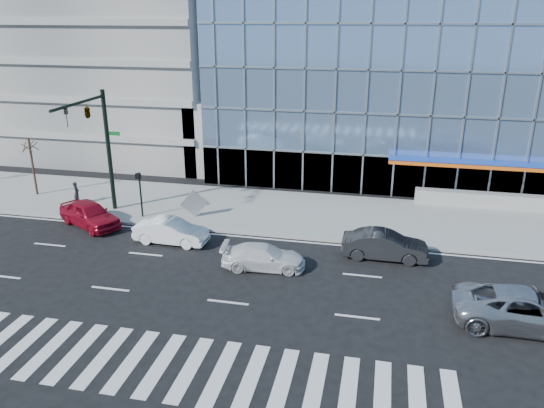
{
  "coord_description": "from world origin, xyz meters",
  "views": [
    {
      "loc": [
        6.6,
        -24.74,
        12.86
      ],
      "look_at": [
        0.6,
        3.0,
        2.43
      ],
      "focal_mm": 35.0,
      "sensor_mm": 36.0,
      "label": 1
    }
  ],
  "objects_px": {
    "ped_signal_post": "(140,188)",
    "red_sedan": "(89,214)",
    "street_tree_near": "(30,146)",
    "white_suv": "(264,257)",
    "pedestrian": "(77,193)",
    "tilted_panel": "(194,203)",
    "silver_suv": "(526,309)",
    "dark_sedan": "(385,245)",
    "traffic_signal": "(94,125)",
    "white_sedan": "(171,231)"
  },
  "relations": [
    {
      "from": "red_sedan",
      "to": "dark_sedan",
      "type": "bearing_deg",
      "value": -64.2
    },
    {
      "from": "red_sedan",
      "to": "pedestrian",
      "type": "bearing_deg",
      "value": 69.71
    },
    {
      "from": "white_suv",
      "to": "tilted_panel",
      "type": "bearing_deg",
      "value": 39.58
    },
    {
      "from": "white_suv",
      "to": "dark_sedan",
      "type": "distance_m",
      "value": 6.72
    },
    {
      "from": "ped_signal_post",
      "to": "silver_suv",
      "type": "relative_size",
      "value": 0.5
    },
    {
      "from": "white_suv",
      "to": "tilted_panel",
      "type": "xyz_separation_m",
      "value": [
        -5.99,
        5.9,
        0.43
      ]
    },
    {
      "from": "white_sedan",
      "to": "tilted_panel",
      "type": "relative_size",
      "value": 3.34
    },
    {
      "from": "street_tree_near",
      "to": "tilted_panel",
      "type": "xyz_separation_m",
      "value": [
        12.85,
        -1.82,
        -2.71
      ]
    },
    {
      "from": "pedestrian",
      "to": "tilted_panel",
      "type": "xyz_separation_m",
      "value": [
        8.84,
        -0.65,
        0.14
      ]
    },
    {
      "from": "traffic_signal",
      "to": "white_suv",
      "type": "bearing_deg",
      "value": -22.01
    },
    {
      "from": "ped_signal_post",
      "to": "red_sedan",
      "type": "bearing_deg",
      "value": -145.54
    },
    {
      "from": "street_tree_near",
      "to": "white_suv",
      "type": "distance_m",
      "value": 20.6
    },
    {
      "from": "ped_signal_post",
      "to": "dark_sedan",
      "type": "bearing_deg",
      "value": -9.54
    },
    {
      "from": "dark_sedan",
      "to": "red_sedan",
      "type": "distance_m",
      "value": 18.23
    },
    {
      "from": "silver_suv",
      "to": "tilted_panel",
      "type": "xyz_separation_m",
      "value": [
        -18.2,
        8.91,
        0.23
      ]
    },
    {
      "from": "dark_sedan",
      "to": "tilted_panel",
      "type": "distance_m",
      "value": 12.66
    },
    {
      "from": "traffic_signal",
      "to": "street_tree_near",
      "type": "distance_m",
      "value": 7.96
    },
    {
      "from": "silver_suv",
      "to": "red_sedan",
      "type": "relative_size",
      "value": 1.28
    },
    {
      "from": "white_suv",
      "to": "red_sedan",
      "type": "relative_size",
      "value": 0.93
    },
    {
      "from": "traffic_signal",
      "to": "tilted_panel",
      "type": "height_order",
      "value": "traffic_signal"
    },
    {
      "from": "red_sedan",
      "to": "tilted_panel",
      "type": "xyz_separation_m",
      "value": [
        6.01,
        2.57,
        0.26
      ]
    },
    {
      "from": "red_sedan",
      "to": "tilted_panel",
      "type": "height_order",
      "value": "tilted_panel"
    },
    {
      "from": "white_suv",
      "to": "pedestrian",
      "type": "bearing_deg",
      "value": 60.33
    },
    {
      "from": "dark_sedan",
      "to": "pedestrian",
      "type": "xyz_separation_m",
      "value": [
        -21.05,
        4.0,
        0.16
      ]
    },
    {
      "from": "traffic_signal",
      "to": "tilted_panel",
      "type": "relative_size",
      "value": 6.15
    },
    {
      "from": "dark_sedan",
      "to": "traffic_signal",
      "type": "bearing_deg",
      "value": 83.29
    },
    {
      "from": "white_sedan",
      "to": "ped_signal_post",
      "type": "bearing_deg",
      "value": 48.89
    },
    {
      "from": "traffic_signal",
      "to": "silver_suv",
      "type": "xyz_separation_m",
      "value": [
        24.05,
        -7.8,
        -5.32
      ]
    },
    {
      "from": "traffic_signal",
      "to": "white_sedan",
      "type": "bearing_deg",
      "value": -25.39
    },
    {
      "from": "street_tree_near",
      "to": "dark_sedan",
      "type": "relative_size",
      "value": 0.91
    },
    {
      "from": "street_tree_near",
      "to": "silver_suv",
      "type": "distance_m",
      "value": 32.98
    },
    {
      "from": "silver_suv",
      "to": "white_suv",
      "type": "bearing_deg",
      "value": 76.68
    },
    {
      "from": "ped_signal_post",
      "to": "red_sedan",
      "type": "relative_size",
      "value": 0.63
    },
    {
      "from": "white_suv",
      "to": "white_sedan",
      "type": "height_order",
      "value": "white_sedan"
    },
    {
      "from": "street_tree_near",
      "to": "pedestrian",
      "type": "bearing_deg",
      "value": -16.33
    },
    {
      "from": "red_sedan",
      "to": "tilted_panel",
      "type": "bearing_deg",
      "value": -38.61
    },
    {
      "from": "dark_sedan",
      "to": "white_suv",
      "type": "bearing_deg",
      "value": 112.63
    },
    {
      "from": "traffic_signal",
      "to": "ped_signal_post",
      "type": "bearing_deg",
      "value": 8.52
    },
    {
      "from": "silver_suv",
      "to": "pedestrian",
      "type": "relative_size",
      "value": 3.88
    },
    {
      "from": "traffic_signal",
      "to": "ped_signal_post",
      "type": "relative_size",
      "value": 2.67
    },
    {
      "from": "red_sedan",
      "to": "street_tree_near",
      "type": "bearing_deg",
      "value": 85.61
    },
    {
      "from": "street_tree_near",
      "to": "tilted_panel",
      "type": "relative_size",
      "value": 3.25
    },
    {
      "from": "ped_signal_post",
      "to": "white_suv",
      "type": "distance_m",
      "value": 10.77
    },
    {
      "from": "traffic_signal",
      "to": "dark_sedan",
      "type": "relative_size",
      "value": 1.72
    },
    {
      "from": "ped_signal_post",
      "to": "silver_suv",
      "type": "distance_m",
      "value": 23.09
    },
    {
      "from": "dark_sedan",
      "to": "pedestrian",
      "type": "bearing_deg",
      "value": 79.61
    },
    {
      "from": "silver_suv",
      "to": "tilted_panel",
      "type": "relative_size",
      "value": 4.66
    },
    {
      "from": "dark_sedan",
      "to": "red_sedan",
      "type": "bearing_deg",
      "value": 87.89
    },
    {
      "from": "white_sedan",
      "to": "pedestrian",
      "type": "distance_m",
      "value": 9.93
    },
    {
      "from": "tilted_panel",
      "to": "white_sedan",
      "type": "bearing_deg",
      "value": -112.98
    }
  ]
}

